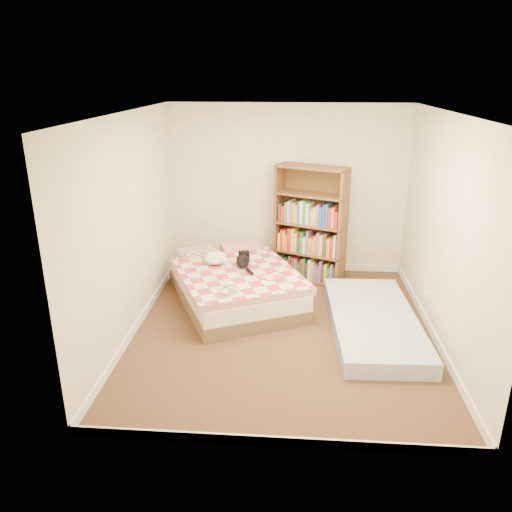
# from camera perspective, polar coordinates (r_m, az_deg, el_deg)

# --- Properties ---
(room) EXTENTS (3.51, 4.01, 2.51)m
(room) POSITION_cam_1_polar(r_m,az_deg,el_deg) (5.56, 3.30, 2.48)
(room) COLOR #48301F
(room) RESTS_ON ground
(bed) EXTENTS (2.08, 2.37, 0.53)m
(bed) POSITION_cam_1_polar(r_m,az_deg,el_deg) (6.69, -2.40, -3.14)
(bed) COLOR brown
(bed) RESTS_ON room
(bookshelf) EXTENTS (1.14, 0.72, 1.69)m
(bookshelf) POSITION_cam_1_polar(r_m,az_deg,el_deg) (7.30, 6.12, 1.83)
(bookshelf) COLOR brown
(bookshelf) RESTS_ON room
(floor_mattress) EXTENTS (1.06, 2.20, 0.19)m
(floor_mattress) POSITION_cam_1_polar(r_m,az_deg,el_deg) (6.16, 13.25, -7.31)
(floor_mattress) COLOR #6F8AB9
(floor_mattress) RESTS_ON room
(black_cat) EXTENTS (0.21, 0.64, 0.15)m
(black_cat) POSITION_cam_1_polar(r_m,az_deg,el_deg) (6.65, -1.41, -0.48)
(black_cat) COLOR black
(black_cat) RESTS_ON bed
(white_dog) EXTENTS (0.34, 0.37, 0.16)m
(white_dog) POSITION_cam_1_polar(r_m,az_deg,el_deg) (6.70, -4.59, -0.25)
(white_dog) COLOR white
(white_dog) RESTS_ON bed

